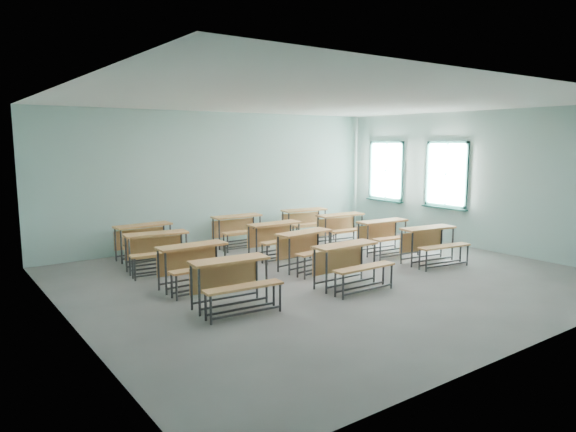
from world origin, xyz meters
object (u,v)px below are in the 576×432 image
at_px(desk_unit_r0c2, 431,240).
at_px(desk_unit_r2c2, 343,225).
at_px(desk_unit_r1c1, 308,245).
at_px(desk_unit_r2c1, 277,235).
at_px(desk_unit_r1c0, 195,260).
at_px(desk_unit_r0c1, 349,259).
at_px(desk_unit_r3c1, 239,226).
at_px(desk_unit_r1c2, 385,232).
at_px(desk_unit_r0c0, 233,276).
at_px(desk_unit_r2c0, 158,246).
at_px(desk_unit_r3c2, 306,219).
at_px(desk_unit_r3c0, 146,236).

height_order(desk_unit_r0c2, desk_unit_r2c2, same).
relative_size(desk_unit_r1c1, desk_unit_r2c1, 1.06).
height_order(desk_unit_r0c2, desk_unit_r1c1, same).
height_order(desk_unit_r1c0, desk_unit_r1c1, same).
relative_size(desk_unit_r0c1, desk_unit_r3c1, 0.98).
distance_m(desk_unit_r1c2, desk_unit_r2c1, 2.43).
bearing_deg(desk_unit_r0c0, desk_unit_r0c1, -0.03).
relative_size(desk_unit_r0c0, desk_unit_r2c0, 0.98).
height_order(desk_unit_r1c0, desk_unit_r2c2, same).
distance_m(desk_unit_r0c1, desk_unit_r1c0, 2.63).
relative_size(desk_unit_r0c1, desk_unit_r2c0, 0.93).
relative_size(desk_unit_r0c2, desk_unit_r1c0, 1.08).
xyz_separation_m(desk_unit_r1c0, desk_unit_r3c2, (4.37, 2.55, 0.00)).
bearing_deg(desk_unit_r1c1, desk_unit_r0c2, -31.45).
bearing_deg(desk_unit_r0c1, desk_unit_r2c1, 83.65).
height_order(desk_unit_r2c0, desk_unit_r3c1, same).
height_order(desk_unit_r1c2, desk_unit_r2c2, same).
bearing_deg(desk_unit_r0c0, desk_unit_r1c2, 20.49).
relative_size(desk_unit_r0c1, desk_unit_r3c2, 0.93).
bearing_deg(desk_unit_r3c0, desk_unit_r2c0, -102.05).
bearing_deg(desk_unit_r0c1, desk_unit_r3c0, 117.13).
height_order(desk_unit_r2c2, desk_unit_r3c1, same).
xyz_separation_m(desk_unit_r1c1, desk_unit_r2c1, (0.11, 1.23, 0.00)).
distance_m(desk_unit_r1c1, desk_unit_r3c1, 2.69).
bearing_deg(desk_unit_r2c1, desk_unit_r0c0, -134.58).
bearing_deg(desk_unit_r2c2, desk_unit_r2c1, -169.96).
bearing_deg(desk_unit_r0c2, desk_unit_r2c2, 101.89).
distance_m(desk_unit_r2c2, desk_unit_r3c2, 1.24).
distance_m(desk_unit_r2c0, desk_unit_r3c1, 2.70).
xyz_separation_m(desk_unit_r0c2, desk_unit_r2c2, (-0.17, 2.50, 0.00)).
bearing_deg(desk_unit_r1c0, desk_unit_r1c1, -2.49).
xyz_separation_m(desk_unit_r0c0, desk_unit_r3c2, (4.39, 3.86, 0.00)).
bearing_deg(desk_unit_r0c2, desk_unit_r1c0, 173.82).
xyz_separation_m(desk_unit_r1c1, desk_unit_r3c2, (2.01, 2.65, 0.00)).
distance_m(desk_unit_r0c0, desk_unit_r3c2, 5.84).
relative_size(desk_unit_r0c2, desk_unit_r3c2, 1.01).
bearing_deg(desk_unit_r1c2, desk_unit_r1c0, -175.07).
height_order(desk_unit_r0c2, desk_unit_r3c0, same).
xyz_separation_m(desk_unit_r1c2, desk_unit_r3c0, (-4.53, 2.59, 0.00)).
bearing_deg(desk_unit_r1c0, desk_unit_r3c0, 87.77).
relative_size(desk_unit_r1c2, desk_unit_r2c1, 1.04).
relative_size(desk_unit_r3c0, desk_unit_r3c2, 0.97).
height_order(desk_unit_r1c1, desk_unit_r3c2, same).
distance_m(desk_unit_r2c0, desk_unit_r3c2, 4.57).
bearing_deg(desk_unit_r0c0, desk_unit_r1c1, 31.60).
bearing_deg(desk_unit_r2c1, desk_unit_r1c0, -154.45).
xyz_separation_m(desk_unit_r0c1, desk_unit_r1c1, (0.19, 1.39, 0.00)).
relative_size(desk_unit_r0c2, desk_unit_r2c1, 1.07).
xyz_separation_m(desk_unit_r0c1, desk_unit_r3c2, (2.20, 4.04, 0.00)).
height_order(desk_unit_r2c1, desk_unit_r3c1, same).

